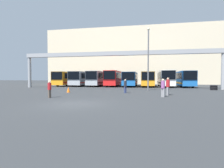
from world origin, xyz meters
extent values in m
plane|color=#2D3033|center=(0.00, 0.00, 0.00)|extent=(200.00, 200.00, 0.00)
cube|color=beige|center=(0.00, 44.59, 8.30)|extent=(50.31, 12.00, 16.61)
cylinder|color=gray|center=(-16.68, 18.11, 2.82)|extent=(0.60, 0.60, 5.63)
cylinder|color=gray|center=(16.68, 18.11, 2.82)|extent=(0.60, 0.60, 5.63)
cube|color=gray|center=(0.00, 18.11, 5.98)|extent=(33.96, 0.80, 0.70)
cube|color=orange|center=(-12.51, 26.35, 1.72)|extent=(2.58, 11.37, 2.74)
cube|color=black|center=(-12.51, 20.68, 2.23)|extent=(2.38, 0.06, 1.54)
cube|color=black|center=(-12.51, 26.35, 2.23)|extent=(2.61, 9.67, 1.15)
cube|color=red|center=(-12.51, 26.35, 0.84)|extent=(2.61, 10.80, 0.24)
cylinder|color=black|center=(-13.64, 23.17, 0.55)|extent=(0.28, 1.10, 1.10)
cylinder|color=black|center=(-11.38, 23.17, 0.55)|extent=(0.28, 1.10, 1.10)
cylinder|color=black|center=(-13.64, 29.54, 0.55)|extent=(0.28, 1.10, 1.10)
cylinder|color=black|center=(-11.38, 29.54, 0.55)|extent=(0.28, 1.10, 1.10)
cube|color=#999EA5|center=(-8.94, 26.25, 1.74)|extent=(2.57, 11.18, 2.77)
cube|color=black|center=(-8.94, 20.68, 2.25)|extent=(2.36, 0.06, 1.55)
cube|color=black|center=(-8.94, 26.25, 2.25)|extent=(2.60, 9.50, 1.17)
cube|color=red|center=(-8.94, 26.25, 0.85)|extent=(2.60, 10.62, 0.24)
cylinder|color=black|center=(-10.06, 23.12, 0.53)|extent=(0.28, 1.05, 1.05)
cylinder|color=black|center=(-7.81, 23.12, 0.53)|extent=(0.28, 1.05, 1.05)
cylinder|color=black|center=(-10.06, 29.39, 0.53)|extent=(0.28, 1.05, 1.05)
cylinder|color=black|center=(-7.81, 29.39, 0.53)|extent=(0.28, 1.05, 1.05)
cube|color=#999EA5|center=(-5.36, 26.54, 1.77)|extent=(2.45, 11.75, 2.84)
cube|color=black|center=(-5.36, 20.68, 2.30)|extent=(2.26, 0.06, 1.59)
cube|color=black|center=(-5.36, 26.54, 2.30)|extent=(2.48, 9.99, 1.19)
cube|color=black|center=(-5.36, 26.54, 0.86)|extent=(2.48, 11.16, 0.24)
cylinder|color=black|center=(-6.43, 23.25, 0.45)|extent=(0.28, 0.90, 0.90)
cylinder|color=black|center=(-4.30, 23.25, 0.45)|extent=(0.28, 0.90, 0.90)
cylinder|color=black|center=(-6.43, 29.83, 0.45)|extent=(0.28, 0.90, 0.90)
cylinder|color=black|center=(-4.30, 29.83, 0.45)|extent=(0.28, 0.90, 0.90)
cube|color=red|center=(-1.79, 26.34, 1.80)|extent=(2.41, 11.36, 2.91)
cube|color=black|center=(-1.79, 20.68, 2.34)|extent=(2.22, 0.06, 1.63)
cube|color=black|center=(-1.79, 26.34, 2.34)|extent=(2.44, 9.65, 1.22)
cube|color=red|center=(-1.79, 26.34, 0.87)|extent=(2.44, 10.79, 0.24)
cylinder|color=black|center=(-2.83, 23.16, 0.45)|extent=(0.28, 0.91, 0.91)
cylinder|color=black|center=(-0.74, 23.16, 0.45)|extent=(0.28, 0.91, 0.91)
cylinder|color=black|center=(-2.83, 29.52, 0.45)|extent=(0.28, 0.91, 0.91)
cylinder|color=black|center=(-0.74, 29.52, 0.45)|extent=(0.28, 0.91, 0.91)
cube|color=#1959A5|center=(1.79, 25.91, 1.66)|extent=(2.54, 10.49, 2.61)
cube|color=black|center=(1.79, 20.68, 2.13)|extent=(2.34, 0.06, 1.46)
cube|color=black|center=(1.79, 25.91, 2.13)|extent=(2.57, 8.92, 1.10)
cube|color=red|center=(1.79, 25.91, 0.82)|extent=(2.57, 9.97, 0.24)
cylinder|color=black|center=(0.68, 22.97, 0.46)|extent=(0.28, 0.93, 0.93)
cylinder|color=black|center=(2.90, 22.97, 0.46)|extent=(0.28, 0.93, 0.93)
cylinder|color=black|center=(0.68, 28.85, 0.46)|extent=(0.28, 0.93, 0.93)
cylinder|color=black|center=(2.90, 28.85, 0.46)|extent=(0.28, 0.93, 0.93)
cube|color=orange|center=(5.36, 25.78, 1.66)|extent=(2.44, 10.23, 2.63)
cube|color=black|center=(5.36, 20.68, 2.14)|extent=(2.24, 0.06, 1.47)
cube|color=black|center=(5.36, 25.78, 2.14)|extent=(2.47, 8.70, 1.10)
cube|color=red|center=(5.36, 25.78, 0.82)|extent=(2.47, 9.72, 0.24)
cylinder|color=black|center=(4.30, 22.91, 0.50)|extent=(0.28, 1.01, 1.01)
cylinder|color=black|center=(6.42, 22.91, 0.50)|extent=(0.28, 1.01, 1.01)
cylinder|color=black|center=(4.30, 28.64, 0.50)|extent=(0.28, 1.01, 1.01)
cylinder|color=black|center=(6.42, 28.64, 0.50)|extent=(0.28, 1.01, 1.01)
cube|color=silver|center=(8.94, 25.67, 1.79)|extent=(2.54, 10.02, 2.89)
cube|color=black|center=(8.94, 20.68, 2.33)|extent=(2.34, 0.06, 1.62)
cube|color=black|center=(8.94, 25.67, 2.33)|extent=(2.57, 8.52, 1.21)
cube|color=black|center=(8.94, 25.67, 0.87)|extent=(2.57, 9.52, 0.24)
cylinder|color=black|center=(7.83, 22.87, 0.53)|extent=(0.28, 1.06, 1.06)
cylinder|color=black|center=(10.05, 22.87, 0.53)|extent=(0.28, 1.06, 1.06)
cylinder|color=black|center=(7.83, 28.48, 0.53)|extent=(0.28, 1.06, 1.06)
cylinder|color=black|center=(10.05, 28.48, 0.53)|extent=(0.28, 1.06, 1.06)
cube|color=#1959A5|center=(12.51, 26.14, 1.72)|extent=(2.43, 10.95, 2.74)
cube|color=black|center=(12.51, 20.68, 2.23)|extent=(2.23, 0.06, 1.54)
cube|color=black|center=(12.51, 26.14, 2.23)|extent=(2.46, 9.31, 1.15)
cube|color=orange|center=(12.51, 26.14, 0.84)|extent=(2.46, 10.41, 0.24)
cylinder|color=black|center=(11.46, 23.07, 0.48)|extent=(0.28, 0.95, 0.95)
cylinder|color=black|center=(13.57, 23.07, 0.48)|extent=(0.28, 0.95, 0.95)
cylinder|color=black|center=(11.46, 29.21, 0.48)|extent=(0.28, 0.95, 0.95)
cylinder|color=black|center=(13.57, 29.21, 0.48)|extent=(0.28, 0.95, 0.95)
cylinder|color=navy|center=(2.57, 9.41, 0.39)|extent=(0.18, 0.18, 0.79)
cylinder|color=navy|center=(2.45, 9.31, 0.39)|extent=(0.18, 0.18, 0.79)
cylinder|color=black|center=(2.51, 9.36, 1.12)|extent=(0.34, 0.34, 0.66)
sphere|color=beige|center=(2.51, 9.36, 1.55)|extent=(0.21, 0.21, 0.21)
cylinder|color=gray|center=(7.14, 7.34, 0.44)|extent=(0.20, 0.20, 0.88)
cylinder|color=gray|center=(7.23, 7.49, 0.44)|extent=(0.20, 0.20, 0.88)
cylinder|color=#A5191E|center=(7.19, 7.41, 1.25)|extent=(0.38, 0.38, 0.73)
sphere|color=tan|center=(7.19, 7.41, 1.73)|extent=(0.24, 0.24, 0.24)
cylinder|color=brown|center=(-3.73, 3.16, 0.37)|extent=(0.17, 0.17, 0.75)
cylinder|color=brown|center=(-3.77, 3.01, 0.37)|extent=(0.17, 0.17, 0.75)
cylinder|color=#A5191E|center=(-3.75, 3.09, 1.06)|extent=(0.33, 0.33, 0.62)
sphere|color=beige|center=(-3.75, 3.09, 1.47)|extent=(0.20, 0.20, 0.20)
cylinder|color=gray|center=(6.59, 5.64, 0.41)|extent=(0.19, 0.19, 0.83)
cylinder|color=gray|center=(6.46, 5.74, 0.41)|extent=(0.19, 0.19, 0.83)
cylinder|color=#8C4C8C|center=(6.52, 5.69, 1.17)|extent=(0.36, 0.36, 0.69)
sphere|color=beige|center=(6.52, 5.69, 1.63)|extent=(0.22, 0.22, 0.22)
cone|color=orange|center=(-4.62, 8.95, 0.35)|extent=(0.40, 0.40, 0.69)
torus|color=black|center=(15.01, 17.07, 0.12)|extent=(1.04, 1.04, 0.24)
torus|color=black|center=(15.01, 17.07, 0.36)|extent=(1.04, 1.04, 0.24)
torus|color=black|center=(15.01, 17.07, 0.60)|extent=(1.04, 1.04, 0.24)
cylinder|color=#595B60|center=(5.28, 14.32, 4.34)|extent=(0.20, 0.20, 8.69)
sphere|color=beige|center=(5.28, 14.32, 8.84)|extent=(0.36, 0.36, 0.36)
camera|label=1|loc=(4.85, -11.51, 1.84)|focal=28.00mm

